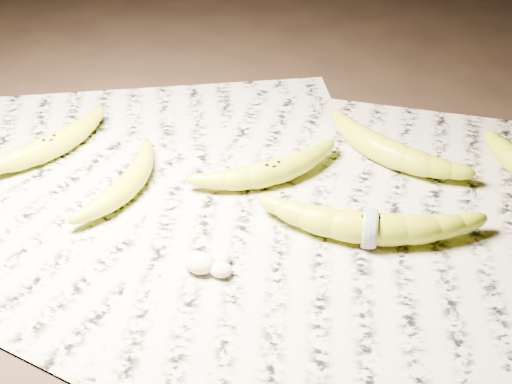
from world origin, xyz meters
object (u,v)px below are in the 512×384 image
(banana_left_a, at_px, (50,145))
(banana_left_b, at_px, (129,182))
(banana_center, at_px, (272,171))
(banana_upper_a, at_px, (385,148))
(banana_taped, at_px, (370,226))

(banana_left_a, relative_size, banana_left_b, 1.20)
(banana_left_a, bearing_deg, banana_center, -57.99)
(banana_left_a, relative_size, banana_upper_a, 0.99)
(banana_left_a, distance_m, banana_left_b, 0.15)
(banana_left_a, distance_m, banana_center, 0.33)
(banana_left_a, xyz_separation_m, banana_center, (0.32, 0.03, -0.00))
(banana_upper_a, bearing_deg, banana_center, -118.83)
(banana_left_b, relative_size, banana_upper_a, 0.82)
(banana_left_b, xyz_separation_m, banana_center, (0.18, 0.08, 0.00))
(banana_taped, xyz_separation_m, banana_upper_a, (-0.01, 0.18, -0.00))
(banana_center, relative_size, banana_upper_a, 0.93)
(banana_upper_a, bearing_deg, banana_taped, -60.75)
(banana_left_a, distance_m, banana_upper_a, 0.48)
(banana_left_a, height_order, banana_left_b, banana_left_a)
(banana_taped, bearing_deg, banana_left_b, 170.50)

